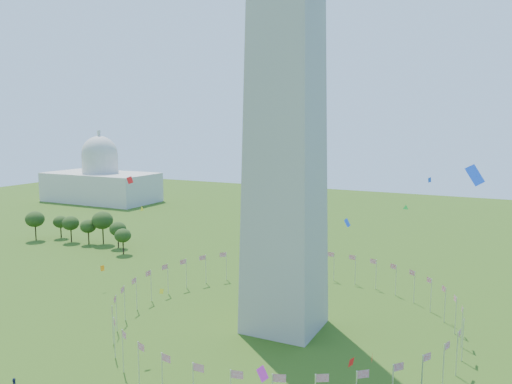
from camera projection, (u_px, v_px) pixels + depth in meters
flag_ring at (284, 309)px, 120.52m from camera, size 80.24×80.24×9.00m
capitol_building at (100, 165)px, 311.97m from camera, size 70.00×35.00×46.00m
kites_aloft at (279, 294)px, 87.59m from camera, size 102.85×75.78×40.11m
tree_line_west at (83, 230)px, 203.33m from camera, size 55.36×16.10×13.23m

